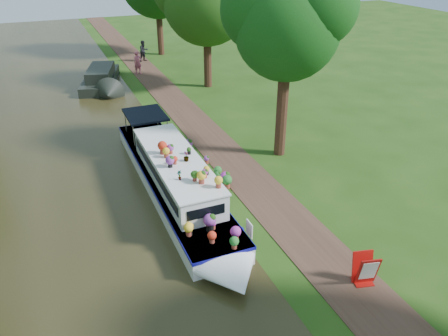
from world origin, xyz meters
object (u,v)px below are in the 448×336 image
(plant_boat, at_px, (177,180))
(sandwich_board, at_px, (365,270))
(pedestrian_dark, at_px, (144,51))
(pedestrian_pink, at_px, (138,63))
(second_boat, at_px, (101,79))

(plant_boat, xyz_separation_m, sandwich_board, (3.89, -7.27, -0.33))
(plant_boat, height_order, pedestrian_dark, plant_boat)
(plant_boat, bearing_deg, pedestrian_dark, 79.80)
(plant_boat, bearing_deg, sandwich_board, -61.83)
(sandwich_board, height_order, pedestrian_pink, pedestrian_pink)
(pedestrian_dark, bearing_deg, pedestrian_pink, -134.18)
(pedestrian_pink, height_order, pedestrian_dark, pedestrian_dark)
(sandwich_board, xyz_separation_m, pedestrian_pink, (-1.14, 26.57, 0.40))
(plant_boat, height_order, sandwich_board, plant_boat)
(second_boat, xyz_separation_m, pedestrian_dark, (4.65, 5.96, 0.35))
(second_boat, height_order, sandwich_board, second_boat)
(pedestrian_pink, bearing_deg, second_boat, -155.91)
(plant_boat, bearing_deg, second_boat, 91.67)
(plant_boat, relative_size, second_boat, 1.75)
(plant_boat, distance_m, pedestrian_pink, 19.49)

